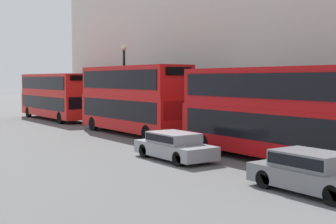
# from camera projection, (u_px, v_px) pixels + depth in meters

# --- Properties ---
(bus_leading) EXTENTS (2.59, 11.38, 4.24)m
(bus_leading) POSITION_uv_depth(u_px,v_px,m) (283.00, 110.00, 20.52)
(bus_leading) COLOR #B20C0F
(bus_leading) RESTS_ON ground
(bus_second_in_queue) EXTENTS (2.59, 10.46, 4.56)m
(bus_second_in_queue) POSITION_uv_depth(u_px,v_px,m) (133.00, 97.00, 31.12)
(bus_second_in_queue) COLOR red
(bus_second_in_queue) RESTS_ON ground
(bus_third_in_queue) EXTENTS (2.59, 11.31, 4.16)m
(bus_third_in_queue) POSITION_uv_depth(u_px,v_px,m) (55.00, 94.00, 42.49)
(bus_third_in_queue) COLOR red
(bus_third_in_queue) RESTS_ON ground
(car_dark_sedan) EXTENTS (1.79, 4.26, 1.36)m
(car_dark_sedan) POSITION_uv_depth(u_px,v_px,m) (311.00, 171.00, 15.24)
(car_dark_sedan) COLOR slate
(car_dark_sedan) RESTS_ON ground
(car_hatchback) EXTENTS (1.83, 4.28, 1.26)m
(car_hatchback) POSITION_uv_depth(u_px,v_px,m) (174.00, 145.00, 21.53)
(car_hatchback) COLOR gray
(car_hatchback) RESTS_ON ground
(street_lamp) EXTENTS (0.44, 0.44, 6.28)m
(street_lamp) POSITION_uv_depth(u_px,v_px,m) (124.00, 77.00, 35.24)
(street_lamp) COLOR black
(street_lamp) RESTS_ON ground
(pedestrian) EXTENTS (0.36, 0.36, 1.76)m
(pedestrian) POSITION_uv_depth(u_px,v_px,m) (292.00, 138.00, 23.07)
(pedestrian) COLOR #26262D
(pedestrian) RESTS_ON ground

